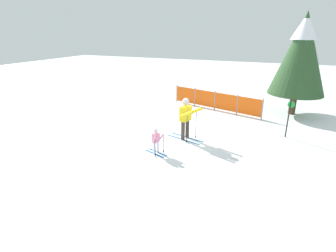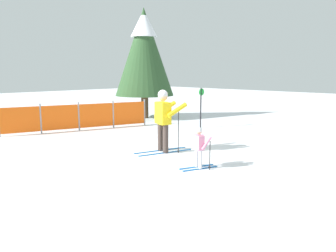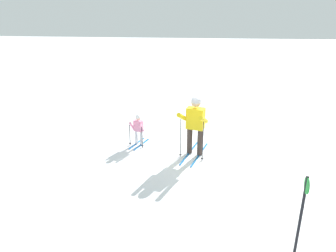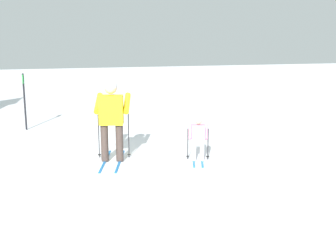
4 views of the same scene
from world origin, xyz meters
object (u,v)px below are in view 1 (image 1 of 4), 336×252
object	(u,v)px
skier_child	(156,139)
trail_marker	(289,115)
skier_adult	(186,115)
safety_fence	(215,100)
conifer_far	(301,53)

from	to	relation	value
skier_child	trail_marker	xyz separation A→B (m)	(4.37, 3.54, 0.42)
skier_adult	trail_marker	size ratio (longest dim) A/B	1.09
safety_fence	trail_marker	bearing A→B (deg)	-37.74
safety_fence	trail_marker	size ratio (longest dim) A/B	3.33
skier_adult	safety_fence	distance (m)	4.76
safety_fence	conifer_far	size ratio (longest dim) A/B	1.02
skier_child	trail_marker	size ratio (longest dim) A/B	0.61
skier_child	conifer_far	size ratio (longest dim) A/B	0.19
safety_fence	skier_adult	bearing A→B (deg)	-91.00
skier_adult	trail_marker	distance (m)	4.25
skier_adult	conifer_far	world-z (taller)	conifer_far
safety_fence	skier_child	bearing A→B (deg)	-95.46
conifer_far	trail_marker	distance (m)	4.35
skier_adult	trail_marker	bearing A→B (deg)	41.72
skier_child	conifer_far	bearing A→B (deg)	76.80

